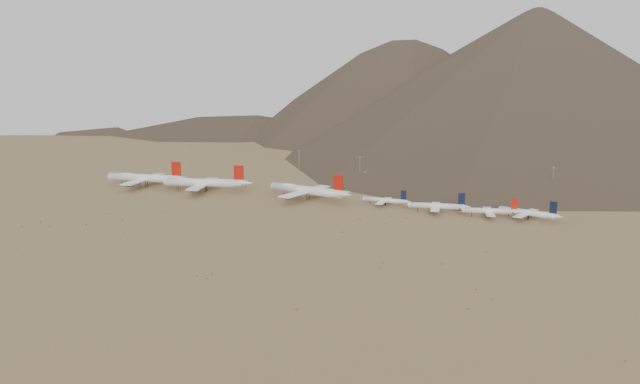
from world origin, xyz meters
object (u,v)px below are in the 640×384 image
at_px(widebody_centre, 205,183).
at_px(control_tower, 367,179).
at_px(widebody_west, 145,178).
at_px(widebody_east, 307,190).
at_px(narrowbody_a, 386,200).
at_px(narrowbody_b, 438,206).

bearing_deg(widebody_centre, control_tower, 21.03).
distance_m(widebody_west, widebody_centre, 61.12).
height_order(widebody_centre, widebody_east, widebody_centre).
distance_m(widebody_east, narrowbody_a, 64.37).
relative_size(widebody_west, widebody_centre, 1.04).
distance_m(narrowbody_a, narrowbody_b, 42.80).
xyz_separation_m(widebody_centre, control_tower, (115.73, 87.37, -2.72)).
bearing_deg(control_tower, narrowbody_a, -62.44).
distance_m(widebody_centre, widebody_east, 93.78).
bearing_deg(widebody_west, widebody_east, -7.45).
bearing_deg(narrowbody_a, widebody_centre, -177.79).
distance_m(narrowbody_a, control_tower, 91.11).
bearing_deg(narrowbody_a, narrowbody_b, -11.03).
bearing_deg(narrowbody_b, widebody_centre, 168.83).
xyz_separation_m(widebody_west, narrowbody_a, (219.00, 7.54, -4.00)).
bearing_deg(widebody_west, control_tower, 17.64).
bearing_deg(widebody_centre, widebody_west, 164.86).
height_order(widebody_west, control_tower, widebody_west).
relative_size(widebody_west, widebody_east, 1.03).
xyz_separation_m(widebody_centre, narrowbody_a, (157.88, 6.61, -3.88)).
relative_size(widebody_centre, widebody_east, 1.00).
distance_m(widebody_east, narrowbody_b, 106.32).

